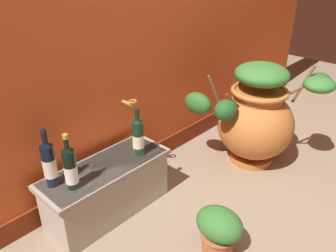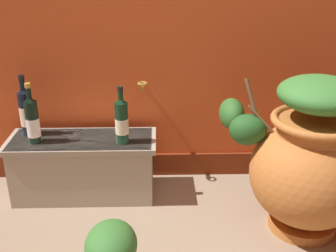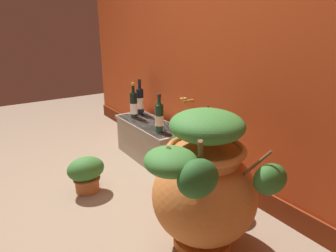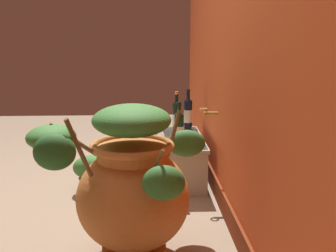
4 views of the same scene
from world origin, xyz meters
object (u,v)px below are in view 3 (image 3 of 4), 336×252
wine_bottle_middle (140,100)px  potted_shrub (86,173)px  wine_bottle_left (159,116)px  terracotta_urn (204,183)px  wine_bottle_right (134,104)px

wine_bottle_middle → potted_shrub: bearing=-55.2°
wine_bottle_left → wine_bottle_middle: wine_bottle_middle is taller
terracotta_urn → potted_shrub: bearing=-159.8°
wine_bottle_middle → wine_bottle_right: 0.12m
wine_bottle_left → potted_shrub: 0.72m
wine_bottle_right → potted_shrub: bearing=-54.7°
wine_bottle_left → wine_bottle_middle: 0.55m
wine_bottle_right → potted_shrub: size_ratio=1.21×
terracotta_urn → wine_bottle_left: 0.97m
wine_bottle_middle → potted_shrub: 0.99m
wine_bottle_right → wine_bottle_left: bearing=-1.8°
wine_bottle_right → potted_shrub: 0.87m
terracotta_urn → wine_bottle_right: terracotta_urn is taller
wine_bottle_middle → wine_bottle_right: bearing=-59.0°
terracotta_urn → wine_bottle_middle: 1.52m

